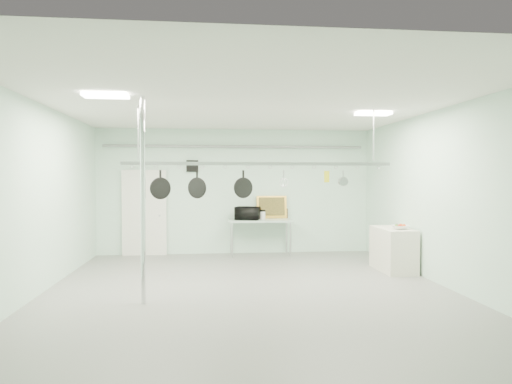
{
  "coord_description": "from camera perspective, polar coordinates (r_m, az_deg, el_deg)",
  "views": [
    {
      "loc": [
        -0.7,
        -7.75,
        1.94
      ],
      "look_at": [
        0.22,
        1.0,
        1.68
      ],
      "focal_mm": 32.0,
      "sensor_mm": 36.0,
      "label": 1
    }
  ],
  "objects": [
    {
      "name": "prep_table",
      "position": [
        11.48,
        0.53,
        -3.81
      ],
      "size": [
        1.6,
        0.7,
        0.91
      ],
      "color": "#A6C3B2",
      "rests_on": "floor"
    },
    {
      "name": "saucepan",
      "position": [
        8.41,
        10.84,
        1.7
      ],
      "size": [
        0.18,
        0.13,
        0.29
      ],
      "primitive_type": null,
      "rotation": [
        0.0,
        0.0,
        -0.27
      ],
      "color": "#A3A4A8",
      "rests_on": "pot_rack"
    },
    {
      "name": "light_panel_left",
      "position": [
        7.21,
        -18.28,
        11.37
      ],
      "size": [
        0.65,
        0.3,
        0.05
      ],
      "primitive_type": "cube",
      "color": "white",
      "rests_on": "ceiling"
    },
    {
      "name": "fruit_cluster",
      "position": [
        9.75,
        17.59,
        -4.0
      ],
      "size": [
        0.24,
        0.24,
        0.09
      ],
      "primitive_type": null,
      "color": "red",
      "rests_on": "fruit_bowl"
    },
    {
      "name": "whisk",
      "position": [
        8.16,
        3.49,
        1.7
      ],
      "size": [
        0.18,
        0.18,
        0.3
      ],
      "primitive_type": null,
      "rotation": [
        0.0,
        0.0,
        -0.1
      ],
      "color": "#B8B9BD",
      "rests_on": "pot_rack"
    },
    {
      "name": "coffee_canister",
      "position": [
        11.49,
        0.81,
        -2.94
      ],
      "size": [
        0.19,
        0.19,
        0.2
      ],
      "primitive_type": "cylinder",
      "rotation": [
        0.0,
        0.0,
        -0.38
      ],
      "color": "white",
      "rests_on": "prep_table"
    },
    {
      "name": "painting_small",
      "position": [
        11.84,
        3.26,
        -2.68
      ],
      "size": [
        0.31,
        0.11,
        0.25
      ],
      "primitive_type": "cube",
      "rotation": [
        -0.17,
        0.0,
        -0.09
      ],
      "color": "#382813",
      "rests_on": "prep_table"
    },
    {
      "name": "skillet_right",
      "position": [
        8.07,
        -1.6,
        0.97
      ],
      "size": [
        0.36,
        0.19,
        0.5
      ],
      "primitive_type": null,
      "rotation": [
        0.0,
        0.0,
        0.37
      ],
      "color": "black",
      "rests_on": "pot_rack"
    },
    {
      "name": "skillet_left",
      "position": [
        8.09,
        -11.86,
        0.87
      ],
      "size": [
        0.36,
        0.23,
        0.52
      ],
      "primitive_type": null,
      "rotation": [
        0.0,
        0.0,
        0.47
      ],
      "color": "black",
      "rests_on": "pot_rack"
    },
    {
      "name": "light_panel_right",
      "position": [
        8.99,
        14.44,
        9.47
      ],
      "size": [
        0.65,
        0.3,
        0.05
      ],
      "primitive_type": "cube",
      "color": "white",
      "rests_on": "ceiling"
    },
    {
      "name": "chrome_pole",
      "position": [
        7.22,
        -13.94,
        -1.03
      ],
      "size": [
        0.08,
        0.08,
        3.2
      ],
      "primitive_type": "cylinder",
      "color": "silver",
      "rests_on": "floor"
    },
    {
      "name": "door",
      "position": [
        11.83,
        -13.77,
        -2.64
      ],
      "size": [
        1.1,
        0.1,
        2.2
      ],
      "primitive_type": "cube",
      "color": "silver",
      "rests_on": "floor"
    },
    {
      "name": "right_wall",
      "position": [
        8.82,
        22.39,
        -0.62
      ],
      "size": [
        0.02,
        8.0,
        3.2
      ],
      "primitive_type": "cube",
      "color": "silver",
      "rests_on": "floor"
    },
    {
      "name": "conduit_pipe",
      "position": [
        11.7,
        -2.57,
        5.7
      ],
      "size": [
        6.6,
        0.07,
        0.07
      ],
      "primitive_type": "cylinder",
      "rotation": [
        0.0,
        1.57,
        0.0
      ],
      "color": "gray",
      "rests_on": "back_wall"
    },
    {
      "name": "side_cabinet",
      "position": [
        10.04,
        16.76,
        -6.89
      ],
      "size": [
        0.6,
        1.2,
        0.9
      ],
      "primitive_type": "cube",
      "color": "silver",
      "rests_on": "floor"
    },
    {
      "name": "floor",
      "position": [
        8.02,
        -0.83,
        -12.28
      ],
      "size": [
        8.0,
        8.0,
        0.0
      ],
      "primitive_type": "plane",
      "color": "gray",
      "rests_on": "ground"
    },
    {
      "name": "wall_vent",
      "position": [
        11.73,
        -7.97,
        3.22
      ],
      "size": [
        0.3,
        0.04,
        0.3
      ],
      "primitive_type": "cube",
      "color": "black",
      "rests_on": "back_wall"
    },
    {
      "name": "pot_rack",
      "position": [
        8.1,
        0.39,
        3.77
      ],
      "size": [
        4.8,
        0.06,
        1.0
      ],
      "color": "#B7B7BC",
      "rests_on": "ceiling"
    },
    {
      "name": "painting_large",
      "position": [
        11.79,
        1.97,
        -1.9
      ],
      "size": [
        0.78,
        0.14,
        0.58
      ],
      "primitive_type": "cube",
      "rotation": [
        -0.14,
        0.0,
        0.01
      ],
      "color": "gold",
      "rests_on": "prep_table"
    },
    {
      "name": "microwave",
      "position": [
        11.35,
        -1.05,
        -2.68
      ],
      "size": [
        0.68,
        0.56,
        0.32
      ],
      "primitive_type": "imported",
      "rotation": [
        0.0,
        0.0,
        2.82
      ],
      "color": "black",
      "rests_on": "prep_table"
    },
    {
      "name": "grater",
      "position": [
        8.33,
        8.83,
        1.92
      ],
      "size": [
        0.09,
        0.04,
        0.23
      ],
      "primitive_type": null,
      "rotation": [
        0.0,
        0.0,
        0.25
      ],
      "color": "#C8D018",
      "rests_on": "pot_rack"
    },
    {
      "name": "ceiling",
      "position": [
        7.88,
        -0.84,
        10.85
      ],
      "size": [
        7.0,
        8.0,
        0.02
      ],
      "primitive_type": "cube",
      "color": "silver",
      "rests_on": "back_wall"
    },
    {
      "name": "back_wall",
      "position": [
        11.76,
        -2.59,
        0.07
      ],
      "size": [
        7.0,
        0.02,
        3.2
      ],
      "primitive_type": "cube",
      "color": "silver",
      "rests_on": "floor"
    },
    {
      "name": "fruit_bowl",
      "position": [
        9.76,
        17.59,
        -4.23
      ],
      "size": [
        0.36,
        0.36,
        0.08
      ],
      "primitive_type": "imported",
      "rotation": [
        0.0,
        0.0,
        -0.06
      ],
      "color": "silver",
      "rests_on": "side_cabinet"
    },
    {
      "name": "skillet_mid",
      "position": [
        8.05,
        -7.39,
        0.95
      ],
      "size": [
        0.35,
        0.23,
        0.5
      ],
      "primitive_type": null,
      "rotation": [
        0.0,
        0.0,
        -0.52
      ],
      "color": "black",
      "rests_on": "pot_rack"
    }
  ]
}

